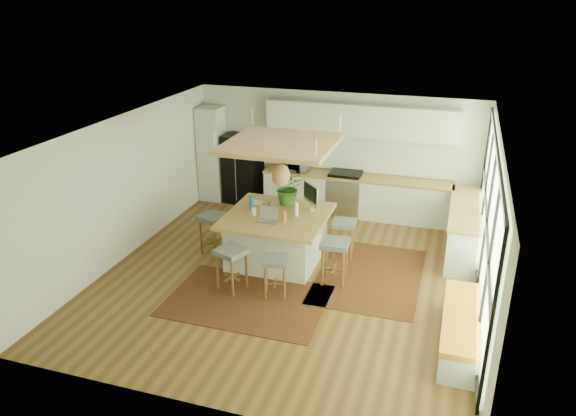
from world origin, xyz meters
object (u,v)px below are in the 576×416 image
(stool_left_side, at_px, (214,236))
(microwave, at_px, (296,162))
(stool_near_left, at_px, (232,271))
(fridge, at_px, (243,165))
(island_plant, at_px, (289,191))
(stool_right_back, at_px, (344,239))
(laptop, at_px, (267,215))
(stool_right_front, at_px, (334,264))
(stool_near_right, at_px, (275,277))
(monitor, at_px, (311,196))
(island, at_px, (277,237))

(stool_left_side, bearing_deg, microwave, 73.37)
(stool_near_left, bearing_deg, fridge, 109.27)
(fridge, distance_m, stool_left_side, 2.85)
(stool_left_side, bearing_deg, island_plant, 27.71)
(stool_right_back, xyz_separation_m, microwave, (-1.59, 2.11, 0.75))
(stool_right_back, bearing_deg, laptop, -143.77)
(fridge, bearing_deg, microwave, 8.21)
(stool_right_front, bearing_deg, microwave, 117.65)
(stool_near_left, height_order, island_plant, island_plant)
(stool_right_back, bearing_deg, island_plant, 178.25)
(microwave, bearing_deg, stool_near_right, -59.82)
(monitor, bearing_deg, stool_right_back, 56.59)
(island, distance_m, stool_right_front, 1.33)
(fridge, bearing_deg, stool_right_front, -38.58)
(microwave, bearing_deg, fridge, -161.57)
(stool_near_right, bearing_deg, stool_left_side, 145.05)
(stool_right_back, height_order, island_plant, island_plant)
(stool_near_right, bearing_deg, stool_right_front, 41.34)
(stool_near_right, bearing_deg, island_plant, 100.65)
(stool_right_back, xyz_separation_m, island_plant, (-1.12, 0.03, 0.84))
(island, distance_m, island_plant, 0.94)
(stool_right_front, xyz_separation_m, island_plant, (-1.18, 1.09, 0.84))
(microwave, bearing_deg, stool_left_side, -88.31)
(laptop, distance_m, island_plant, 0.95)
(fridge, height_order, laptop, fridge)
(monitor, distance_m, island_plant, 0.50)
(stool_near_left, bearing_deg, laptop, 71.61)
(stool_right_back, distance_m, island_plant, 1.40)
(stool_near_left, relative_size, island_plant, 1.12)
(stool_near_left, distance_m, laptop, 1.21)
(stool_near_right, distance_m, island_plant, 2.04)
(stool_right_front, relative_size, stool_left_side, 1.00)
(stool_right_front, height_order, monitor, monitor)
(island, relative_size, stool_near_right, 2.66)
(island, xyz_separation_m, island_plant, (0.04, 0.58, 0.73))
(stool_near_left, xyz_separation_m, laptop, (0.31, 0.94, 0.70))
(stool_near_left, relative_size, microwave, 1.41)
(island, distance_m, stool_near_left, 1.34)
(laptop, relative_size, monitor, 0.66)
(island, distance_m, monitor, 1.00)
(stool_near_right, relative_size, island_plant, 1.01)
(stool_right_front, bearing_deg, stool_left_side, 170.62)
(stool_right_front, relative_size, monitor, 1.45)
(stool_left_side, bearing_deg, monitor, 16.98)
(stool_near_left, bearing_deg, monitor, 62.47)
(monitor, bearing_deg, stool_right_front, -6.40)
(stool_near_left, distance_m, stool_right_front, 1.78)
(monitor, bearing_deg, stool_left_side, -115.74)
(stool_right_front, distance_m, laptop, 1.47)
(fridge, xyz_separation_m, island, (1.75, -2.65, -0.46))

